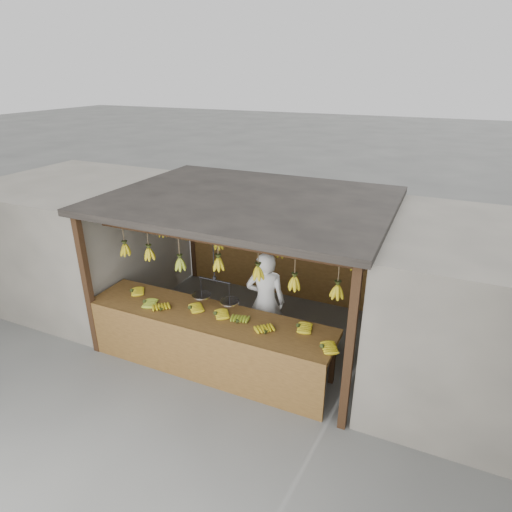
% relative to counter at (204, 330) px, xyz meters
% --- Properties ---
extents(ground, '(80.00, 80.00, 0.00)m').
position_rel_counter_xyz_m(ground, '(0.14, 1.24, -0.72)').
color(ground, '#5B5B57').
extents(stall, '(4.30, 3.30, 2.40)m').
position_rel_counter_xyz_m(stall, '(0.14, 1.56, 1.25)').
color(stall, black).
rests_on(stall, ground).
extents(neighbor_left, '(3.00, 3.00, 2.30)m').
position_rel_counter_xyz_m(neighbor_left, '(-3.46, 1.24, 0.43)').
color(neighbor_left, slate).
rests_on(neighbor_left, ground).
extents(neighbor_right, '(3.00, 3.00, 2.30)m').
position_rel_counter_xyz_m(neighbor_right, '(3.74, 1.24, 0.43)').
color(neighbor_right, slate).
rests_on(neighbor_right, ground).
extents(counter, '(3.81, 0.86, 0.96)m').
position_rel_counter_xyz_m(counter, '(0.00, 0.00, 0.00)').
color(counter, brown).
rests_on(counter, ground).
extents(hanging_bananas, '(3.54, 2.26, 0.39)m').
position_rel_counter_xyz_m(hanging_bananas, '(0.14, 1.24, 0.91)').
color(hanging_bananas, gold).
rests_on(hanging_bananas, ground).
extents(balance_scale, '(0.73, 0.27, 0.88)m').
position_rel_counter_xyz_m(balance_scale, '(0.07, 0.24, 0.46)').
color(balance_scale, black).
rests_on(balance_scale, ground).
extents(vendor, '(0.69, 0.54, 1.69)m').
position_rel_counter_xyz_m(vendor, '(0.58, 0.92, 0.13)').
color(vendor, white).
rests_on(vendor, ground).
extents(bag_bundles, '(0.08, 0.26, 1.15)m').
position_rel_counter_xyz_m(bag_bundles, '(2.08, 2.59, 0.28)').
color(bag_bundles, yellow).
rests_on(bag_bundles, ground).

